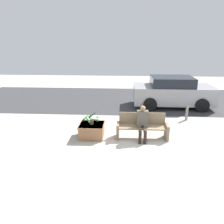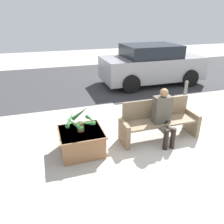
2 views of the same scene
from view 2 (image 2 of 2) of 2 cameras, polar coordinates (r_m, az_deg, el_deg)
The scene contains 8 objects.
ground_plane at distance 4.88m, azimuth 16.59°, elevation -10.00°, with size 30.00×30.00×0.00m, color #ADA89E.
road_surface at distance 9.99m, azimuth -2.80°, elevation 8.72°, with size 20.00×6.00×0.01m, color #38383A.
bench at distance 5.13m, azimuth 12.12°, elevation -2.29°, with size 1.83×0.53×0.90m.
person_seated at distance 4.87m, azimuth 13.29°, elevation -0.61°, with size 0.38×0.57×1.24m.
planter_box at distance 4.60m, azimuth -7.97°, elevation -7.44°, with size 0.89×0.84×0.50m.
potted_plant at distance 4.37m, azimuth -8.32°, elevation -2.27°, with size 0.61×0.62×0.49m.
parked_car at distance 9.24m, azimuth 10.25°, elevation 12.07°, with size 4.07×1.98×1.58m.
bollard_post at distance 7.76m, azimuth 18.69°, elevation 5.56°, with size 0.12×0.12×0.66m.
Camera 2 is at (-2.49, -3.25, 2.66)m, focal length 35.00 mm.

